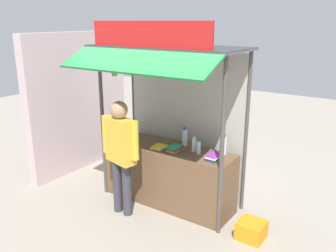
{
  "coord_description": "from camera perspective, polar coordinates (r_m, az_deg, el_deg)",
  "views": [
    {
      "loc": [
        2.94,
        -4.29,
        2.86
      ],
      "look_at": [
        0.0,
        0.0,
        1.3
      ],
      "focal_mm": 37.61,
      "sensor_mm": 36.0,
      "label": 1
    }
  ],
  "objects": [
    {
      "name": "water_bottle_center",
      "position": [
        5.26,
        4.98,
        -3.46
      ],
      "size": [
        0.06,
        0.06,
        0.22
      ],
      "color": "silver",
      "rests_on": "stall_counter"
    },
    {
      "name": "neighbour_wall",
      "position": [
        7.14,
        -14.13,
        3.84
      ],
      "size": [
        0.2,
        2.4,
        2.67
      ],
      "primitive_type": "cube",
      "color": "beige",
      "rests_on": "ground"
    },
    {
      "name": "magazine_stack_back_right",
      "position": [
        5.48,
        -1.45,
        -3.46
      ],
      "size": [
        0.22,
        0.25,
        0.04
      ],
      "color": "white",
      "rests_on": "stall_counter"
    },
    {
      "name": "plastic_crate",
      "position": [
        5.13,
        13.34,
        -16.06
      ],
      "size": [
        0.36,
        0.36,
        0.25
      ],
      "primitive_type": "cube",
      "rotation": [
        0.0,
        0.0,
        -0.02
      ],
      "color": "orange",
      "rests_on": "ground"
    },
    {
      "name": "water_bottle_far_left",
      "position": [
        5.35,
        4.23,
        -3.0
      ],
      "size": [
        0.07,
        0.07,
        0.24
      ],
      "color": "silver",
      "rests_on": "stall_counter"
    },
    {
      "name": "water_bottle_mid_left",
      "position": [
        5.27,
        9.0,
        -3.09
      ],
      "size": [
        0.09,
        0.09,
        0.31
      ],
      "color": "silver",
      "rests_on": "stall_counter"
    },
    {
      "name": "magazine_stack_front_right",
      "position": [
        5.39,
        1.14,
        -3.68
      ],
      "size": [
        0.21,
        0.29,
        0.07
      ],
      "color": "green",
      "rests_on": "stall_counter"
    },
    {
      "name": "vendor_person",
      "position": [
        5.23,
        -7.7,
        -3.54
      ],
      "size": [
        0.67,
        0.32,
        1.77
      ],
      "rotation": [
        0.0,
        0.0,
        -0.23
      ],
      "color": "#383842",
      "rests_on": "ground"
    },
    {
      "name": "ground_plane",
      "position": [
        5.94,
        -0.0,
        -12.13
      ],
      "size": [
        20.0,
        20.0,
        0.0
      ],
      "primitive_type": "plane",
      "color": "#9E9384"
    },
    {
      "name": "magazine_stack_right",
      "position": [
        5.83,
        -7.77,
        -2.15
      ],
      "size": [
        0.25,
        0.27,
        0.08
      ],
      "color": "white",
      "rests_on": "stall_counter"
    },
    {
      "name": "water_bottle_far_right",
      "position": [
        5.59,
        2.74,
        -1.78
      ],
      "size": [
        0.08,
        0.08,
        0.3
      ],
      "color": "silver",
      "rests_on": "stall_counter"
    },
    {
      "name": "banana_bunch_inner_left",
      "position": [
        4.9,
        -2.9,
        9.2
      ],
      "size": [
        0.1,
        0.1,
        0.23
      ],
      "color": "#332D23"
    },
    {
      "name": "stall_structure",
      "position": [
        5.44,
        0.85,
        4.67
      ],
      "size": [
        2.36,
        1.54,
        2.86
      ],
      "color": "#4C4742",
      "rests_on": "ground"
    },
    {
      "name": "stall_counter",
      "position": [
        5.72,
        -0.0,
        -7.95
      ],
      "size": [
        2.16,
        0.65,
        0.95
      ],
      "primitive_type": "cube",
      "color": "brown",
      "rests_on": "ground"
    },
    {
      "name": "magazine_stack_rear_center",
      "position": [
        5.11,
        7.52,
        -4.99
      ],
      "size": [
        0.2,
        0.29,
        0.07
      ],
      "color": "green",
      "rests_on": "stall_counter"
    },
    {
      "name": "banana_bunch_inner_right",
      "position": [
        5.34,
        -8.67,
        8.78
      ],
      "size": [
        0.11,
        0.11,
        0.32
      ],
      "color": "#332D23"
    },
    {
      "name": "water_bottle_mid_right",
      "position": [
        6.07,
        -5.2,
        -0.53
      ],
      "size": [
        0.07,
        0.07,
        0.25
      ],
      "color": "silver",
      "rests_on": "stall_counter"
    }
  ]
}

